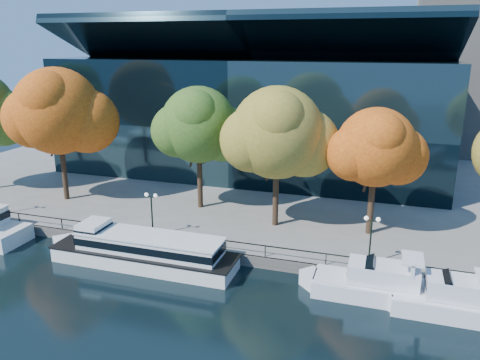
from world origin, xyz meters
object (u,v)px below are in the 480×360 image
(cruiser_far, at_px, (458,301))
(tree_4, at_px, (377,149))
(cruiser_near, at_px, (383,285))
(tour_boat, at_px, (139,249))
(lamp_2, at_px, (371,229))
(lamp_1, at_px, (151,204))
(tree_1, at_px, (59,113))
(tree_2, at_px, (200,127))
(tree_3, at_px, (279,135))

(cruiser_far, height_order, tree_4, tree_4)
(cruiser_near, bearing_deg, tree_4, 97.94)
(tour_boat, xyz_separation_m, lamp_2, (18.47, 3.87, 2.57))
(lamp_2, bearing_deg, cruiser_near, -70.58)
(cruiser_far, bearing_deg, tour_boat, 179.24)
(lamp_1, bearing_deg, tour_boat, -78.59)
(tour_boat, distance_m, lamp_1, 4.71)
(tour_boat, bearing_deg, tree_1, 145.63)
(tree_4, relative_size, lamp_1, 2.90)
(tree_1, xyz_separation_m, tree_2, (15.42, 2.11, -0.99))
(tree_1, distance_m, tree_2, 15.60)
(tree_4, bearing_deg, lamp_1, -161.29)
(cruiser_near, height_order, tree_1, tree_1)
(tree_1, relative_size, tree_4, 1.25)
(tree_1, bearing_deg, tour_boat, -34.37)
(tree_3, bearing_deg, tree_2, 163.93)
(tree_2, bearing_deg, tour_boat, -93.10)
(tree_2, height_order, lamp_2, tree_2)
(tour_boat, height_order, lamp_2, lamp_2)
(tour_boat, height_order, cruiser_near, cruiser_near)
(tree_3, height_order, tree_4, tree_3)
(tree_4, bearing_deg, tour_boat, -150.54)
(tree_3, bearing_deg, tree_4, 4.45)
(tree_3, xyz_separation_m, lamp_1, (-10.32, -5.78, -5.90))
(lamp_2, bearing_deg, tour_boat, -168.16)
(cruiser_far, xyz_separation_m, lamp_1, (-25.39, 4.20, 2.86))
(cruiser_far, xyz_separation_m, tree_2, (-23.95, 12.54, 8.63))
(cruiser_far, distance_m, lamp_2, 7.97)
(cruiser_near, height_order, tree_3, tree_3)
(tree_1, xyz_separation_m, tree_3, (24.30, -0.44, -0.85))
(tree_3, xyz_separation_m, lamp_2, (8.93, -5.78, -5.90))
(tour_boat, height_order, tree_2, tree_2)
(tree_1, height_order, tree_2, tree_1)
(tour_boat, relative_size, lamp_2, 4.34)
(tree_3, relative_size, lamp_2, 3.31)
(tree_1, bearing_deg, tree_2, 7.80)
(cruiser_near, xyz_separation_m, tree_1, (-34.44, 9.64, 9.63))
(tree_2, relative_size, lamp_1, 3.19)
(tree_3, bearing_deg, tree_1, 178.95)
(tree_4, bearing_deg, tree_3, -175.55)
(cruiser_far, bearing_deg, tree_3, 146.49)
(cruiser_far, distance_m, tree_1, 41.84)
(cruiser_far, bearing_deg, tree_4, 120.62)
(tree_2, bearing_deg, cruiser_far, -27.63)
(tree_2, relative_size, lamp_2, 3.19)
(tree_2, distance_m, tree_4, 17.75)
(tour_boat, height_order, cruiser_far, cruiser_far)
(tour_boat, distance_m, cruiser_far, 24.61)
(lamp_1, distance_m, lamp_2, 19.25)
(cruiser_near, distance_m, cruiser_far, 4.99)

